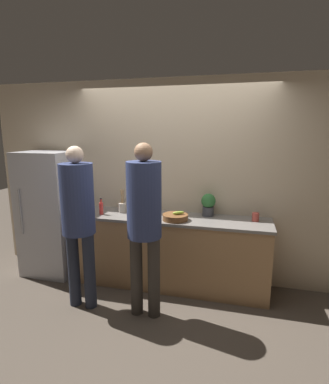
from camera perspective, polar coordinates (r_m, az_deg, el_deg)
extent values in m
plane|color=#4C4238|center=(3.80, -0.55, -19.38)|extent=(14.00, 14.00, 0.00)
cube|color=#C6B293|center=(3.93, 1.82, 1.99)|extent=(5.20, 0.06, 2.60)
cube|color=#9E754C|center=(3.90, 0.77, -11.33)|extent=(2.46, 0.58, 0.87)
cube|color=slate|center=(3.74, 0.79, -4.91)|extent=(2.49, 0.61, 0.03)
cube|color=#B7B7BC|center=(4.41, -20.89, -3.77)|extent=(0.69, 0.61, 1.69)
cylinder|color=#99999E|center=(4.28, -25.72, -3.48)|extent=(0.02, 0.02, 0.59)
cylinder|color=#232838|center=(3.62, -16.89, -13.83)|extent=(0.13, 0.13, 0.87)
cylinder|color=#232838|center=(3.52, -14.10, -14.36)|extent=(0.13, 0.13, 0.87)
cylinder|color=navy|center=(3.31, -16.27, -1.28)|extent=(0.35, 0.35, 0.76)
sphere|color=beige|center=(3.24, -16.74, 6.84)|extent=(0.18, 0.18, 0.18)
cylinder|color=#38332D|center=(3.33, -5.35, -15.48)|extent=(0.13, 0.13, 0.88)
cylinder|color=#38332D|center=(3.27, -2.03, -15.93)|extent=(0.13, 0.13, 0.88)
cylinder|color=navy|center=(3.01, -3.91, -1.53)|extent=(0.35, 0.35, 0.77)
sphere|color=#936B4C|center=(2.94, -4.04, 7.60)|extent=(0.18, 0.18, 0.18)
cylinder|color=brown|center=(3.58, 2.07, -4.81)|extent=(0.30, 0.30, 0.07)
ellipsoid|color=#99BC38|center=(3.55, 2.67, -3.99)|extent=(0.15, 0.12, 0.04)
cylinder|color=#ADA393|center=(3.94, -7.98, -2.98)|extent=(0.10, 0.10, 0.12)
cylinder|color=#99754C|center=(3.92, -8.18, -1.34)|extent=(0.01, 0.06, 0.25)
cylinder|color=#99754C|center=(3.91, -7.88, -1.34)|extent=(0.03, 0.05, 0.25)
cylinder|color=#99754C|center=(3.90, -8.08, -1.38)|extent=(0.05, 0.01, 0.25)
cylinder|color=red|center=(3.89, -11.95, -3.11)|extent=(0.05, 0.05, 0.15)
cylinder|color=red|center=(3.86, -12.01, -1.69)|extent=(0.02, 0.02, 0.05)
cylinder|color=black|center=(3.86, -12.03, -1.23)|extent=(0.03, 0.03, 0.02)
cylinder|color=#A33D33|center=(3.69, 16.95, -4.59)|extent=(0.08, 0.08, 0.10)
cylinder|color=#3D3D42|center=(3.78, 8.30, -3.65)|extent=(0.14, 0.14, 0.12)
sphere|color=#2D6B33|center=(3.75, 8.36, -1.66)|extent=(0.18, 0.18, 0.18)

